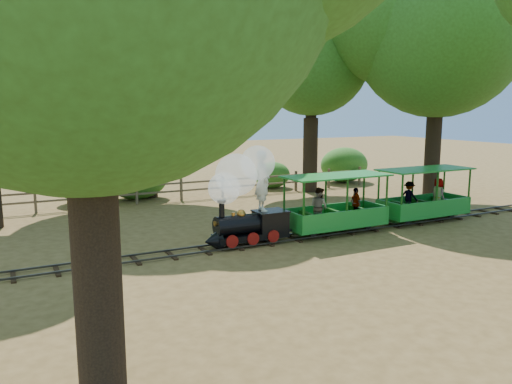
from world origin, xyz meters
name	(u,v)px	position (x,y,z in m)	size (l,w,h in m)	color
ground	(293,239)	(0.00, 0.00, 0.00)	(90.00, 90.00, 0.00)	olive
track	(293,237)	(0.00, 0.00, 0.07)	(22.00, 1.00, 0.10)	#3F3D3A
locomotive	(244,189)	(-1.68, 0.08, 1.73)	(2.66, 1.25, 3.06)	black
carriage_front	(334,210)	(1.55, -0.03, 0.78)	(3.55, 1.45, 1.85)	#1D862D
carriage_rear	(423,200)	(5.54, 0.03, 0.78)	(3.55, 1.45, 1.85)	#1D862D
oak_ne	(311,50)	(5.47, 7.58, 6.81)	(7.06, 6.21, 9.36)	#2D2116
oak_e	(438,23)	(8.96, 3.10, 7.68)	(9.10, 8.01, 10.95)	#2D2116
fence	(202,186)	(0.00, 8.00, 0.58)	(18.10, 0.10, 1.00)	brown
shrub_west	(87,184)	(-4.85, 9.30, 0.83)	(2.41, 1.85, 1.67)	#2D6B1E
shrub_mid_w	(137,178)	(-2.66, 9.30, 0.97)	(2.82, 2.17, 1.95)	#2D6B1E
shrub_mid_e	(272,175)	(4.36, 9.30, 0.68)	(1.95, 1.50, 1.35)	#2D6B1E
shrub_east	(344,165)	(8.95, 9.30, 0.97)	(2.81, 2.16, 1.94)	#2D6B1E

